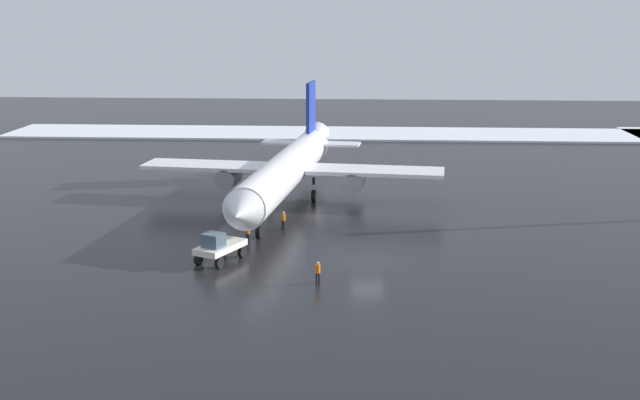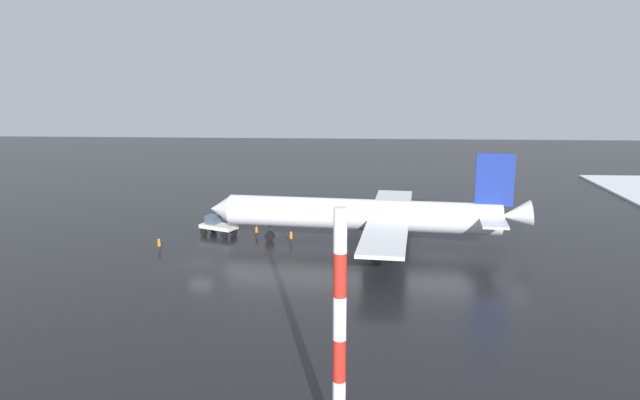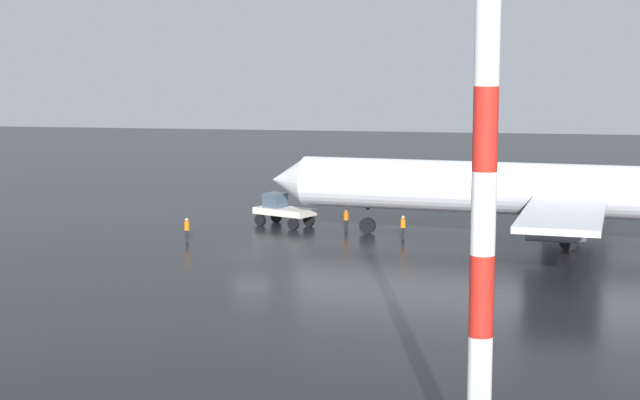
% 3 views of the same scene
% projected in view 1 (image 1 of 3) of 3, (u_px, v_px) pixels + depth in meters
% --- Properties ---
extents(ground_plane, '(240.00, 240.00, 0.00)m').
position_uv_depth(ground_plane, '(368.00, 261.00, 63.97)').
color(ground_plane, black).
extents(snow_bank_right, '(14.00, 116.00, 0.32)m').
position_uv_depth(snow_bank_right, '(367.00, 134.00, 129.02)').
color(snow_bank_right, white).
rests_on(snow_bank_right, ground_plane).
extents(airplane_foreground_jet, '(38.44, 31.97, 11.41)m').
position_uv_depth(airplane_foreground_jet, '(287.00, 169.00, 81.46)').
color(airplane_foreground_jet, white).
rests_on(airplane_foreground_jet, ground_plane).
extents(pushback_tug, '(5.10, 3.91, 2.50)m').
position_uv_depth(pushback_tug, '(219.00, 246.00, 63.59)').
color(pushback_tug, silver).
rests_on(pushback_tug, ground_plane).
extents(ground_crew_near_tug, '(0.36, 0.36, 1.71)m').
position_uv_depth(ground_crew_near_tug, '(318.00, 271.00, 58.45)').
color(ground_crew_near_tug, black).
rests_on(ground_crew_near_tug, ground_plane).
extents(ground_crew_beside_wing, '(0.36, 0.36, 1.71)m').
position_uv_depth(ground_crew_beside_wing, '(283.00, 219.00, 73.01)').
color(ground_crew_beside_wing, black).
rests_on(ground_crew_beside_wing, ground_plane).
extents(ground_crew_by_nose_gear, '(0.36, 0.36, 1.71)m').
position_uv_depth(ground_crew_by_nose_gear, '(248.00, 232.00, 68.73)').
color(ground_crew_by_nose_gear, black).
rests_on(ground_crew_by_nose_gear, ground_plane).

